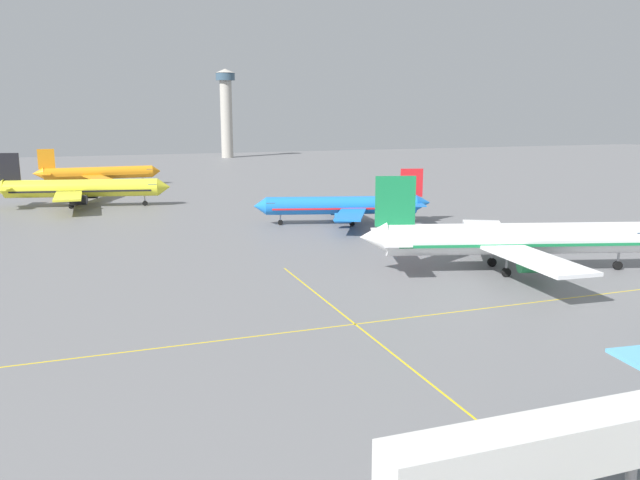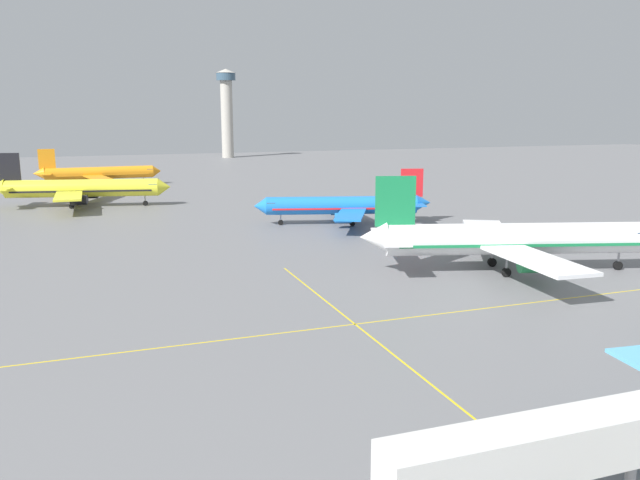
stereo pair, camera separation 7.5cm
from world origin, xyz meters
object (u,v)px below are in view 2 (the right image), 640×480
(airliner_second_row, at_px, (512,239))
(control_tower, at_px, (227,107))
(airliner_far_right_stand, at_px, (98,173))
(airliner_far_left_stand, at_px, (81,188))
(jet_bridge, at_px, (581,441))
(airliner_third_row, at_px, (344,206))

(airliner_second_row, height_order, control_tower, control_tower)
(control_tower, bearing_deg, airliner_far_right_stand, -120.11)
(airliner_far_left_stand, relative_size, airliner_far_right_stand, 1.12)
(jet_bridge, bearing_deg, control_tower, 82.09)
(airliner_second_row, xyz_separation_m, control_tower, (8.24, 217.18, 18.14))
(airliner_second_row, relative_size, airliner_far_left_stand, 1.05)
(airliner_third_row, distance_m, airliner_far_left_stand, 60.23)
(airliner_second_row, height_order, airliner_far_left_stand, airliner_second_row)
(airliner_third_row, height_order, airliner_far_left_stand, airliner_far_left_stand)
(control_tower, bearing_deg, jet_bridge, -97.91)
(airliner_far_right_stand, bearing_deg, airliner_second_row, -67.95)
(airliner_far_right_stand, distance_m, jet_bridge, 164.26)
(airliner_second_row, relative_size, airliner_far_right_stand, 1.17)
(airliner_far_left_stand, bearing_deg, control_tower, 66.16)
(airliner_far_left_stand, xyz_separation_m, jet_bridge, (24.68, -122.85, 0.05))
(airliner_far_left_stand, xyz_separation_m, control_tower, (60.91, 137.83, 18.38))
(airliner_second_row, height_order, airliner_far_right_stand, airliner_second_row)
(airliner_far_left_stand, height_order, jet_bridge, airliner_far_left_stand)
(airliner_second_row, xyz_separation_m, jet_bridge, (-27.99, -43.50, -0.20))
(airliner_third_row, bearing_deg, airliner_far_left_stand, 139.08)
(control_tower, bearing_deg, airliner_third_row, -94.96)
(airliner_third_row, xyz_separation_m, airliner_far_left_stand, (-45.51, 39.45, 0.55))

